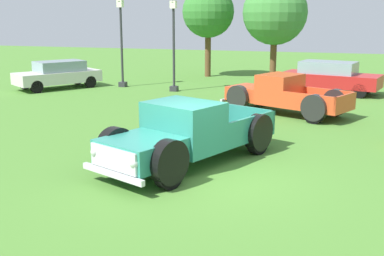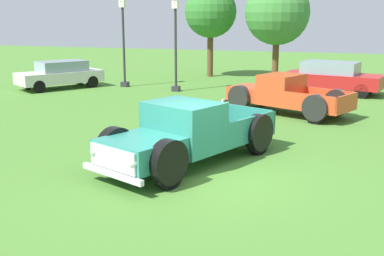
{
  "view_description": "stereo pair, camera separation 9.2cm",
  "coord_description": "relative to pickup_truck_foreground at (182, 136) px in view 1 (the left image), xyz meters",
  "views": [
    {
      "loc": [
        2.81,
        -10.22,
        3.68
      ],
      "look_at": [
        -0.74,
        0.97,
        0.9
      ],
      "focal_mm": 44.73,
      "sensor_mm": 36.0,
      "label": 1
    },
    {
      "loc": [
        2.9,
        -10.2,
        3.68
      ],
      "look_at": [
        -0.74,
        0.97,
        0.9
      ],
      "focal_mm": 44.73,
      "sensor_mm": 36.0,
      "label": 2
    }
  ],
  "objects": [
    {
      "name": "lamp_post_far",
      "position": [
        -4.27,
        11.32,
        1.55
      ],
      "size": [
        0.36,
        0.36,
        4.42
      ],
      "color": "#2D2D33",
      "rests_on": "ground_plane"
    },
    {
      "name": "pickup_truck_foreground",
      "position": [
        0.0,
        0.0,
        0.0
      ],
      "size": [
        3.74,
        5.55,
        1.6
      ],
      "color": "#2D8475",
      "rests_on": "ground_plane"
    },
    {
      "name": "ground_plane",
      "position": [
        0.89,
        -0.62,
        -0.76
      ],
      "size": [
        80.0,
        80.0,
        0.0
      ],
      "primitive_type": "plane",
      "color": "#477A2D"
    },
    {
      "name": "sedan_distant_b",
      "position": [
        3.09,
        13.07,
        0.03
      ],
      "size": [
        4.84,
        2.84,
        1.52
      ],
      "color": "#B21E1E",
      "rests_on": "ground_plane"
    },
    {
      "name": "oak_tree_east",
      "position": [
        -4.28,
        17.48,
        3.09
      ],
      "size": [
        3.1,
        3.1,
        5.44
      ],
      "color": "brown",
      "rests_on": "ground_plane"
    },
    {
      "name": "lamp_post_near",
      "position": [
        -7.36,
        11.93,
        1.59
      ],
      "size": [
        0.36,
        0.36,
        4.5
      ],
      "color": "#2D2D33",
      "rests_on": "ground_plane"
    },
    {
      "name": "sedan_distant_a",
      "position": [
        -10.23,
        10.37,
        -0.03
      ],
      "size": [
        3.74,
        4.46,
        1.4
      ],
      "color": "silver",
      "rests_on": "ground_plane"
    },
    {
      "name": "pickup_truck_behind_left",
      "position": [
        1.37,
        7.46,
        -0.05
      ],
      "size": [
        5.15,
        3.55,
        1.49
      ],
      "color": "#D14723",
      "rests_on": "ground_plane"
    },
    {
      "name": "oak_tree_center",
      "position": [
        -0.16,
        16.53,
        3.04
      ],
      "size": [
        3.59,
        3.59,
        5.62
      ],
      "color": "brown",
      "rests_on": "ground_plane"
    }
  ]
}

